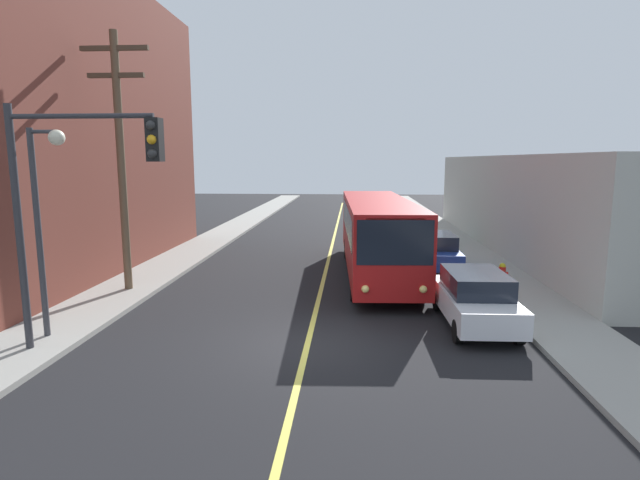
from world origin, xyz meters
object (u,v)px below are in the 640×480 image
(utility_pole_near, at_px, (120,150))
(city_bus, at_px, (377,232))
(parked_car_white, at_px, (475,298))
(parked_car_green, at_px, (411,229))
(traffic_signal_left_corner, at_px, (76,183))
(fire_hydrant, at_px, (502,273))
(parked_car_blue, at_px, (435,251))
(street_lamp_left, at_px, (44,203))

(utility_pole_near, bearing_deg, city_bus, 21.35)
(parked_car_white, relative_size, parked_car_green, 0.99)
(traffic_signal_left_corner, bearing_deg, fire_hydrant, 31.23)
(parked_car_blue, bearing_deg, parked_car_white, -90.52)
(city_bus, distance_m, traffic_signal_left_corner, 12.49)
(parked_car_green, relative_size, traffic_signal_left_corner, 0.74)
(parked_car_white, bearing_deg, parked_car_green, 90.59)
(utility_pole_near, bearing_deg, parked_car_green, 45.76)
(traffic_signal_left_corner, bearing_deg, parked_car_white, 16.20)
(fire_hydrant, bearing_deg, parked_car_blue, 121.28)
(traffic_signal_left_corner, distance_m, street_lamp_left, 1.77)
(city_bus, distance_m, parked_car_green, 8.78)
(traffic_signal_left_corner, relative_size, street_lamp_left, 1.09)
(utility_pole_near, distance_m, street_lamp_left, 5.25)
(utility_pole_near, height_order, fire_hydrant, utility_pole_near)
(parked_car_blue, relative_size, fire_hydrant, 5.27)
(parked_car_white, xyz_separation_m, traffic_signal_left_corner, (-10.18, -2.96, 3.46))
(parked_car_green, height_order, traffic_signal_left_corner, traffic_signal_left_corner)
(parked_car_green, bearing_deg, utility_pole_near, -134.24)
(street_lamp_left, relative_size, fire_hydrant, 6.55)
(parked_car_green, xyz_separation_m, fire_hydrant, (2.23, -10.53, -0.26))
(parked_car_white, xyz_separation_m, parked_car_blue, (0.07, 7.78, 0.00))
(traffic_signal_left_corner, bearing_deg, city_bus, 51.54)
(city_bus, distance_m, street_lamp_left, 12.67)
(parked_car_white, bearing_deg, street_lamp_left, -169.99)
(parked_car_blue, xyz_separation_m, utility_pole_near, (-11.91, -4.78, 4.33))
(city_bus, bearing_deg, parked_car_blue, 23.55)
(parked_car_white, bearing_deg, city_bus, 111.22)
(parked_car_white, relative_size, parked_car_blue, 1.00)
(parked_car_green, relative_size, street_lamp_left, 0.81)
(city_bus, height_order, parked_car_green, city_bus)
(city_bus, bearing_deg, street_lamp_left, -136.15)
(fire_hydrant, bearing_deg, parked_car_green, 101.96)
(city_bus, xyz_separation_m, utility_pole_near, (-9.27, -3.62, 3.36))
(parked_car_white, height_order, utility_pole_near, utility_pole_near)
(city_bus, height_order, street_lamp_left, street_lamp_left)
(street_lamp_left, bearing_deg, parked_car_blue, 40.09)
(city_bus, height_order, fire_hydrant, city_bus)
(utility_pole_near, relative_size, traffic_signal_left_corner, 1.51)
(city_bus, bearing_deg, traffic_signal_left_corner, -128.46)
(parked_car_green, height_order, fire_hydrant, parked_car_green)
(traffic_signal_left_corner, bearing_deg, utility_pole_near, 105.57)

